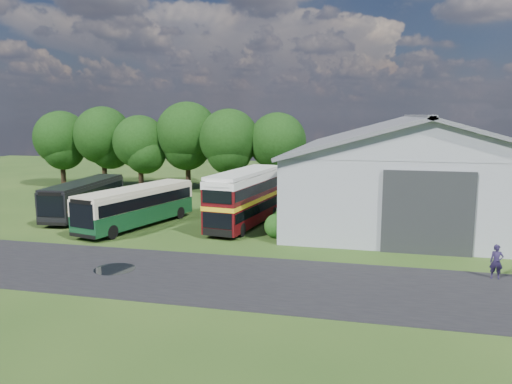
% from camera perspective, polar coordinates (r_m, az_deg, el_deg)
% --- Properties ---
extents(ground, '(120.00, 120.00, 0.00)m').
position_cam_1_polar(ground, '(30.03, -10.52, -7.20)').
color(ground, '#1C3A12').
rests_on(ground, ground).
extents(asphalt_road, '(60.00, 8.00, 0.02)m').
position_cam_1_polar(asphalt_road, '(26.28, -7.13, -9.47)').
color(asphalt_road, black).
rests_on(asphalt_road, ground).
extents(puddle, '(2.20, 2.20, 0.01)m').
position_cam_1_polar(puddle, '(28.12, -15.85, -8.51)').
color(puddle, black).
rests_on(puddle, ground).
extents(storage_shed, '(18.80, 24.80, 8.15)m').
position_cam_1_polar(storage_shed, '(42.62, 17.60, 2.98)').
color(storage_shed, gray).
rests_on(storage_shed, ground).
extents(tree_far_left, '(6.12, 6.12, 8.64)m').
position_cam_1_polar(tree_far_left, '(61.29, -21.38, 5.77)').
color(tree_far_left, black).
rests_on(tree_far_left, ground).
extents(tree_left_a, '(6.46, 6.46, 9.12)m').
position_cam_1_polar(tree_left_a, '(59.00, -17.10, 6.19)').
color(tree_left_a, black).
rests_on(tree_left_a, ground).
extents(tree_left_b, '(5.78, 5.78, 8.16)m').
position_cam_1_polar(tree_left_b, '(55.77, -13.14, 5.58)').
color(tree_left_b, black).
rests_on(tree_left_b, ground).
extents(tree_mid, '(6.80, 6.80, 9.60)m').
position_cam_1_polar(tree_mid, '(54.89, -7.86, 6.65)').
color(tree_mid, black).
rests_on(tree_mid, ground).
extents(tree_right_a, '(6.26, 6.26, 8.83)m').
position_cam_1_polar(tree_right_a, '(52.35, -3.11, 6.07)').
color(tree_right_a, black).
rests_on(tree_right_a, ground).
extents(tree_right_b, '(5.98, 5.98, 8.45)m').
position_cam_1_polar(tree_right_b, '(51.95, 2.47, 5.78)').
color(tree_right_b, black).
rests_on(tree_right_b, ground).
extents(shrub_front, '(1.70, 1.70, 1.70)m').
position_cam_1_polar(shrub_front, '(33.94, 2.38, -5.18)').
color(shrub_front, '#194714').
rests_on(shrub_front, ground).
extents(shrub_mid, '(1.60, 1.60, 1.60)m').
position_cam_1_polar(shrub_mid, '(35.85, 3.00, -4.42)').
color(shrub_mid, '#194714').
rests_on(shrub_mid, ground).
extents(shrub_back, '(1.80, 1.80, 1.80)m').
position_cam_1_polar(shrub_back, '(37.77, 3.55, -3.74)').
color(shrub_back, '#194714').
rests_on(shrub_back, ground).
extents(bus_green_single, '(5.05, 10.88, 2.92)m').
position_cam_1_polar(bus_green_single, '(37.83, -13.45, -1.54)').
color(bus_green_single, black).
rests_on(bus_green_single, ground).
extents(bus_maroon_double, '(3.75, 9.87, 4.14)m').
position_cam_1_polar(bus_maroon_double, '(36.97, -1.24, -0.74)').
color(bus_maroon_double, black).
rests_on(bus_maroon_double, ground).
extents(bus_dark_single, '(3.30, 10.46, 2.84)m').
position_cam_1_polar(bus_dark_single, '(43.16, -19.00, -0.58)').
color(bus_dark_single, black).
rests_on(bus_dark_single, ground).
extents(visitor_a, '(0.67, 0.47, 1.76)m').
position_cam_1_polar(visitor_a, '(28.08, 25.78, -7.23)').
color(visitor_a, '#1E1734').
rests_on(visitor_a, ground).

